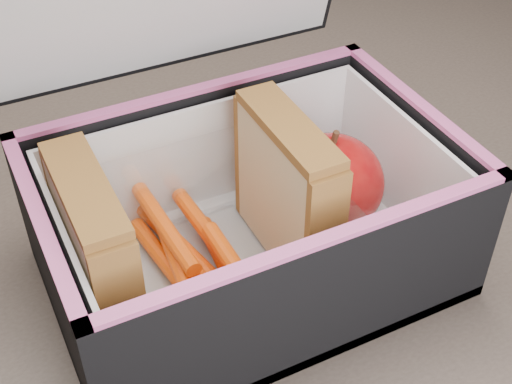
{
  "coord_description": "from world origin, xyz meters",
  "views": [
    {
      "loc": [
        -0.18,
        -0.34,
        1.13
      ],
      "look_at": [
        -0.01,
        -0.01,
        0.81
      ],
      "focal_mm": 50.0,
      "sensor_mm": 36.0,
      "label": 1
    }
  ],
  "objects": [
    {
      "name": "kitchen_table",
      "position": [
        0.0,
        0.0,
        0.66
      ],
      "size": [
        1.2,
        0.8,
        0.75
      ],
      "color": "#64544C",
      "rests_on": "ground"
    },
    {
      "name": "lunch_bag",
      "position": [
        -0.02,
        -0.02,
        0.81
      ],
      "size": [
        0.27,
        0.23,
        0.27
      ],
      "color": "black",
      "rests_on": "kitchen_table"
    },
    {
      "name": "carrot_sticks",
      "position": [
        -0.06,
        -0.02,
        0.78
      ],
      "size": [
        0.06,
        0.16,
        0.03
      ],
      "color": "#F84F08",
      "rests_on": "plastic_tub"
    },
    {
      "name": "paper_napkin",
      "position": [
        0.05,
        -0.01,
        0.77
      ],
      "size": [
        0.08,
        0.08,
        0.01
      ],
      "primitive_type": "cube",
      "rotation": [
        0.0,
        0.0,
        -0.19
      ],
      "color": "white",
      "rests_on": "lunch_bag"
    },
    {
      "name": "sandwich_left",
      "position": [
        -0.13,
        -0.02,
        0.82
      ],
      "size": [
        0.03,
        0.1,
        0.11
      ],
      "color": "#D4BD83",
      "rests_on": "plastic_tub"
    },
    {
      "name": "red_apple",
      "position": [
        0.05,
        -0.02,
        0.81
      ],
      "size": [
        0.09,
        0.09,
        0.08
      ],
      "rotation": [
        0.0,
        0.0,
        0.18
      ],
      "color": "#870005",
      "rests_on": "paper_napkin"
    },
    {
      "name": "plastic_tub",
      "position": [
        -0.06,
        -0.02,
        0.8
      ],
      "size": [
        0.18,
        0.13,
        0.07
      ],
      "primitive_type": null,
      "color": "white",
      "rests_on": "lunch_bag"
    },
    {
      "name": "sandwich_right",
      "position": [
        0.01,
        -0.02,
        0.82
      ],
      "size": [
        0.03,
        0.1,
        0.11
      ],
      "color": "#D4BD83",
      "rests_on": "plastic_tub"
    }
  ]
}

